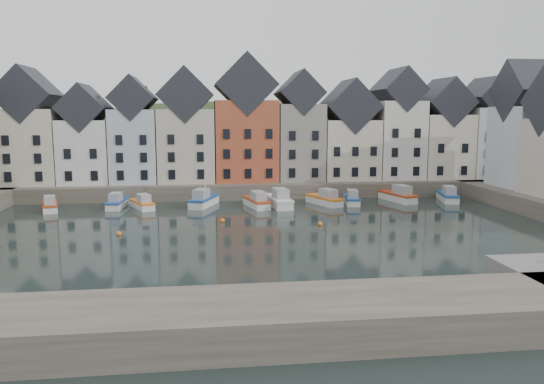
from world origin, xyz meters
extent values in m
plane|color=black|center=(0.00, 0.00, 0.00)|extent=(260.00, 260.00, 0.00)
cube|color=#494338|center=(0.00, 30.00, 1.00)|extent=(90.00, 16.00, 2.00)
cube|color=#494338|center=(-10.00, -22.00, 1.00)|extent=(50.00, 6.00, 2.00)
ellipsoid|color=#212F17|center=(0.00, 56.00, -18.00)|extent=(153.60, 70.40, 64.00)
sphere|color=black|center=(-13.94, 50.93, 8.70)|extent=(5.77, 5.77, 5.77)
sphere|color=black|center=(24.86, 60.75, 8.12)|extent=(5.27, 5.27, 5.27)
sphere|color=black|center=(31.82, 54.20, 7.88)|extent=(5.07, 5.07, 5.07)
sphere|color=black|center=(14.28, 55.19, 7.82)|extent=(5.01, 5.01, 5.01)
sphere|color=black|center=(-37.67, 56.61, 6.57)|extent=(3.94, 3.94, 3.94)
sphere|color=black|center=(28.33, 60.25, 8.05)|extent=(5.21, 5.21, 5.21)
sphere|color=black|center=(1.99, 58.64, 8.32)|extent=(5.45, 5.45, 5.45)
sphere|color=black|center=(37.80, 48.31, 7.21)|extent=(4.49, 4.49, 4.49)
cube|color=beige|center=(-29.17, 28.00, 7.04)|extent=(7.67, 8.00, 10.07)
cube|color=black|center=(-29.17, 28.00, 13.97)|extent=(7.67, 8.16, 7.67)
cube|color=white|center=(-21.90, 28.00, 6.30)|extent=(6.56, 8.00, 8.61)
cube|color=black|center=(-21.90, 28.00, 12.23)|extent=(6.56, 8.16, 6.56)
cube|color=silver|center=(-15.37, 28.00, 7.01)|extent=(6.20, 8.00, 10.02)
cube|color=black|center=(-15.37, 28.00, 13.55)|extent=(6.20, 8.16, 6.20)
cube|color=beige|center=(-8.27, 28.00, 7.04)|extent=(7.70, 8.00, 10.08)
cube|color=black|center=(-8.27, 28.00, 13.98)|extent=(7.70, 8.16, 7.70)
cube|color=#B15132|center=(0.07, 28.00, 7.64)|extent=(8.69, 8.00, 11.28)
cube|color=black|center=(0.07, 28.00, 15.43)|extent=(8.69, 8.16, 8.69)
cube|color=gray|center=(7.78, 28.00, 7.39)|extent=(6.43, 8.00, 10.78)
cube|color=black|center=(7.78, 28.00, 14.37)|extent=(6.43, 8.16, 6.43)
cube|color=beige|center=(15.08, 28.00, 6.28)|extent=(7.88, 8.00, 8.56)
cube|color=black|center=(15.08, 28.00, 12.51)|extent=(7.88, 8.16, 7.88)
cube|color=silver|center=(22.42, 28.00, 7.64)|extent=(6.50, 8.00, 11.27)
cube|color=black|center=(22.42, 28.00, 14.88)|extent=(6.50, 8.16, 6.50)
cube|color=beige|center=(29.43, 28.00, 6.66)|extent=(7.23, 8.00, 9.32)
cube|color=black|center=(29.43, 28.00, 13.11)|extent=(7.23, 8.16, 7.23)
cube|color=white|center=(36.28, 28.00, 7.16)|extent=(6.18, 8.00, 10.32)
cube|color=black|center=(36.28, 28.00, 13.85)|extent=(6.18, 8.16, 6.18)
cube|color=silver|center=(36.00, 16.26, 7.19)|extent=(7.47, 8.00, 10.38)
cube|color=black|center=(36.00, 16.26, 14.36)|extent=(7.62, 8.00, 8.00)
sphere|color=orange|center=(-4.00, 8.00, 0.15)|extent=(0.50, 0.50, 0.50)
sphere|color=orange|center=(6.00, 5.00, 0.15)|extent=(0.50, 0.50, 0.50)
sphere|color=orange|center=(-14.00, 3.00, 0.15)|extent=(0.50, 0.50, 0.50)
cube|color=silver|center=(-24.26, 17.51, 0.31)|extent=(2.93, 5.49, 0.96)
cube|color=#AA3B18|center=(-24.26, 17.51, 0.83)|extent=(3.05, 5.61, 0.22)
cube|color=#979B9E|center=(-24.04, 16.75, 1.36)|extent=(1.75, 2.36, 1.05)
cube|color=silver|center=(-16.57, 18.57, 0.32)|extent=(2.07, 5.58, 1.00)
cube|color=#1F498F|center=(-16.57, 18.57, 0.87)|extent=(2.17, 5.70, 0.23)
cube|color=#979B9E|center=(-16.63, 17.76, 1.41)|extent=(1.45, 2.28, 1.09)
cube|color=silver|center=(-13.51, 17.58, 0.31)|extent=(3.58, 5.46, 0.97)
cube|color=orange|center=(-13.51, 17.58, 0.83)|extent=(3.71, 5.59, 0.22)
cube|color=#979B9E|center=(-13.19, 16.86, 1.36)|extent=(1.98, 2.43, 1.05)
cube|color=silver|center=(-5.96, 18.47, 0.37)|extent=(3.93, 6.56, 1.15)
cube|color=#1F498F|center=(-5.96, 18.47, 1.00)|extent=(4.07, 6.71, 0.26)
cube|color=#979B9E|center=(-6.29, 17.58, 1.63)|extent=(2.24, 2.87, 1.26)
cylinder|color=silver|center=(-5.75, 19.06, 6.29)|extent=(0.15, 0.15, 11.54)
cube|color=silver|center=(0.51, 16.83, 0.34)|extent=(2.95, 6.07, 1.07)
cube|color=#AA3B18|center=(0.51, 16.83, 0.92)|extent=(3.07, 6.20, 0.24)
cube|color=#979B9E|center=(0.69, 15.98, 1.51)|extent=(1.83, 2.57, 1.17)
cube|color=silver|center=(3.28, 16.92, 0.39)|extent=(2.83, 6.90, 1.23)
cube|color=silver|center=(3.28, 16.92, 1.06)|extent=(2.96, 7.05, 0.28)
cube|color=#979B9E|center=(3.40, 15.92, 1.73)|extent=(1.89, 2.85, 1.34)
cube|color=silver|center=(9.25, 17.53, 0.35)|extent=(3.85, 6.18, 1.09)
cube|color=orange|center=(9.25, 17.53, 0.94)|extent=(3.99, 6.32, 0.25)
cube|color=#979B9E|center=(9.57, 16.70, 1.53)|extent=(2.17, 2.72, 1.19)
cube|color=silver|center=(12.89, 17.65, 0.32)|extent=(2.47, 5.59, 0.99)
cube|color=#1F498F|center=(12.89, 17.65, 0.86)|extent=(2.57, 5.71, 0.23)
cube|color=#979B9E|center=(12.75, 16.85, 1.40)|extent=(1.59, 2.34, 1.08)
cube|color=silver|center=(19.49, 18.87, 0.37)|extent=(3.42, 6.56, 1.15)
cube|color=#AA3B18|center=(19.49, 18.87, 1.00)|extent=(3.55, 6.71, 0.26)
cube|color=#979B9E|center=(19.72, 17.96, 1.62)|extent=(2.06, 2.80, 1.26)
cube|color=silver|center=(26.14, 18.19, 0.35)|extent=(3.09, 6.17, 1.09)
cube|color=#1F498F|center=(26.14, 18.19, 0.94)|extent=(3.22, 6.31, 0.25)
cube|color=#979B9E|center=(25.93, 17.32, 1.53)|extent=(1.89, 2.62, 1.18)
camera|label=1|loc=(-5.72, -47.78, 11.50)|focal=35.00mm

